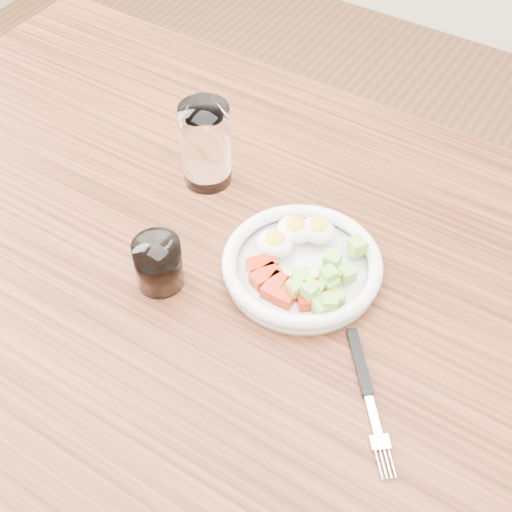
# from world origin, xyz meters

# --- Properties ---
(ground) EXTENTS (4.00, 4.00, 0.00)m
(ground) POSITION_xyz_m (0.00, 0.00, 0.00)
(ground) COLOR brown
(ground) RESTS_ON ground
(dining_table) EXTENTS (1.50, 0.90, 0.77)m
(dining_table) POSITION_xyz_m (0.00, 0.00, 0.67)
(dining_table) COLOR brown
(dining_table) RESTS_ON ground
(bowl) EXTENTS (0.22, 0.22, 0.05)m
(bowl) POSITION_xyz_m (0.05, 0.04, 0.79)
(bowl) COLOR white
(bowl) RESTS_ON dining_table
(fork) EXTENTS (0.14, 0.17, 0.01)m
(fork) POSITION_xyz_m (0.20, -0.07, 0.77)
(fork) COLOR black
(fork) RESTS_ON dining_table
(water_glass) EXTENTS (0.08, 0.08, 0.14)m
(water_glass) POSITION_xyz_m (-0.17, 0.13, 0.84)
(water_glass) COLOR white
(water_glass) RESTS_ON dining_table
(coffee_glass) EXTENTS (0.06, 0.06, 0.07)m
(coffee_glass) POSITION_xyz_m (-0.11, -0.08, 0.81)
(coffee_glass) COLOR white
(coffee_glass) RESTS_ON dining_table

